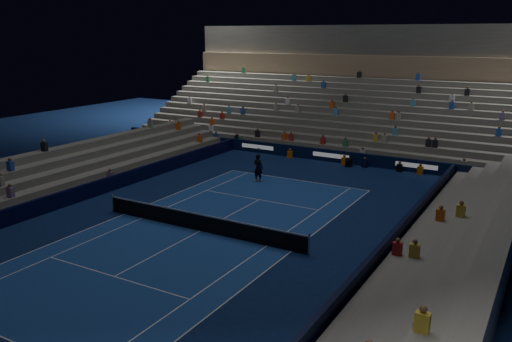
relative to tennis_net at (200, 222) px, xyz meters
name	(u,v)px	position (x,y,z in m)	size (l,w,h in m)	color
ground	(200,231)	(0.00, 0.00, -0.50)	(90.00, 90.00, 0.00)	#0B1B46
court_surface	(200,231)	(0.00, 0.00, -0.50)	(10.97, 23.77, 0.01)	navy
sponsor_barrier_far	(331,156)	(0.00, 18.50, 0.00)	(44.00, 0.25, 1.00)	black
sponsor_barrier_east	(376,260)	(9.70, 0.00, 0.00)	(0.25, 37.00, 1.00)	black
sponsor_barrier_west	(74,196)	(-9.70, 0.00, 0.00)	(0.25, 37.00, 1.00)	black
grandstand_main	(370,108)	(0.00, 27.90, 2.87)	(44.00, 15.20, 11.20)	#63635E
grandstand_east	(458,268)	(13.17, 0.00, 0.41)	(5.00, 37.00, 2.50)	slate
grandstand_west	(37,182)	(-13.17, 0.00, 0.41)	(5.00, 37.00, 2.50)	slate
tennis_net	(200,222)	(0.00, 0.00, 0.00)	(12.90, 0.10, 1.10)	#B2B2B7
tennis_player	(258,168)	(-2.23, 10.17, 0.51)	(0.74, 0.49, 2.04)	black
broadcast_camera	(349,162)	(1.83, 17.68, -0.17)	(0.60, 1.00, 0.65)	black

